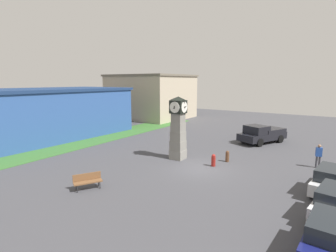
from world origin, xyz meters
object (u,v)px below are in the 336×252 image
Objects in this scene: clock_tower at (178,128)px; pickup_truck at (262,134)px; bollard_near_tower at (227,156)px; bench at (88,180)px; bollard_mid_row at (213,160)px; pedestrian_crossing_lot at (319,154)px.

clock_tower is 0.90× the size of pickup_truck.
bollard_near_tower is 10.70m from bench.
pickup_truck is at bearing -24.24° from clock_tower.
bollard_near_tower is at bearing -68.65° from clock_tower.
bollard_near_tower is 0.16× the size of pickup_truck.
bollard_mid_row is (-1.62, 0.46, 0.02)m from bollard_near_tower.
pickup_truck is 3.38× the size of bench.
clock_tower is 3.80m from bollard_mid_row.
bench is 0.95× the size of pedestrian_crossing_lot.
pedestrian_crossing_lot reaches higher than bollard_mid_row.
clock_tower is 10.56m from pickup_truck.
bollard_near_tower is 6.45m from pedestrian_crossing_lot.
pedestrian_crossing_lot reaches higher than bench.
bollard_near_tower is at bearing 175.47° from pickup_truck.
pickup_truck reaches higher than bollard_mid_row.
bench is at bearing 162.38° from pickup_truck.
pickup_truck is (9.71, -1.11, 0.47)m from bollard_mid_row.
pedestrian_crossing_lot is (2.20, -6.03, 0.56)m from bollard_near_tower.
pickup_truck reaches higher than bench.
bollard_near_tower is 0.97× the size of bollard_mid_row.
bollard_near_tower is 0.51× the size of pedestrian_crossing_lot.
clock_tower reaches higher than bench.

